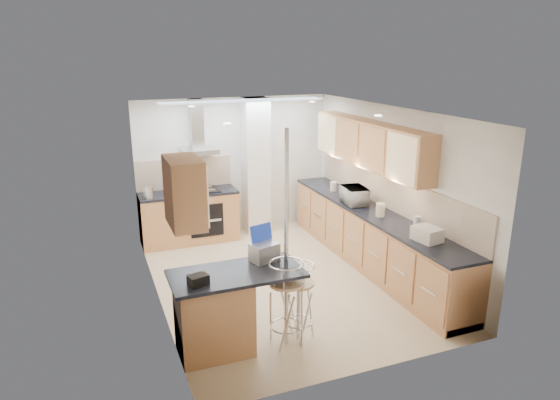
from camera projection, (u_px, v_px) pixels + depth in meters
name	position (u px, v px, depth m)	size (l,w,h in m)	color
ground	(282.00, 280.00, 7.46)	(4.80, 4.80, 0.00)	beige
room_shell	(293.00, 172.00, 7.47)	(3.64, 4.84, 2.51)	silver
right_counter	(371.00, 238.00, 7.85)	(0.63, 4.40, 0.92)	#B77B49
back_counter	(189.00, 217.00, 8.87)	(1.70, 0.63, 0.92)	#B77B49
peninsula	(237.00, 310.00, 5.63)	(1.47, 0.72, 0.94)	#B77B49
microwave	(355.00, 196.00, 8.00)	(0.50, 0.34, 0.28)	silver
laptop	(264.00, 252.00, 5.78)	(0.30, 0.23, 0.21)	#919398
bag	(198.00, 280.00, 5.19)	(0.20, 0.14, 0.11)	black
bar_stool_near	(286.00, 304.00, 5.68)	(0.42, 0.42, 1.03)	tan
bar_stool_end	(299.00, 302.00, 5.82)	(0.39, 0.39, 0.95)	tan
jar_a	(363.00, 195.00, 8.19)	(0.12, 0.12, 0.18)	beige
jar_b	(333.00, 186.00, 8.78)	(0.11, 0.11, 0.16)	beige
jar_c	(380.00, 210.00, 7.41)	(0.14, 0.14, 0.20)	beige
jar_d	(417.00, 222.00, 6.96)	(0.10, 0.10, 0.15)	silver
bread_bin	(427.00, 234.00, 6.44)	(0.27, 0.35, 0.18)	beige
kettle	(149.00, 192.00, 8.32)	(0.16, 0.16, 0.20)	#B7B9BC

